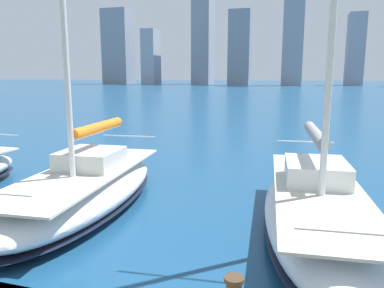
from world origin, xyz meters
name	(u,v)px	position (x,y,z in m)	size (l,w,h in m)	color
city_skyline	(282,38)	(6.93, -159.29, 18.95)	(167.88, 23.26, 51.25)	gray
sailboat_grey	(317,206)	(-3.29, -6.48, 0.69)	(3.36, 8.90, 10.24)	white
sailboat_orange	(85,187)	(3.37, -6.31, 0.69)	(3.45, 8.32, 11.85)	white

